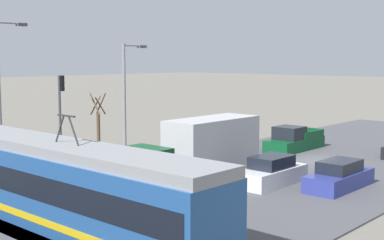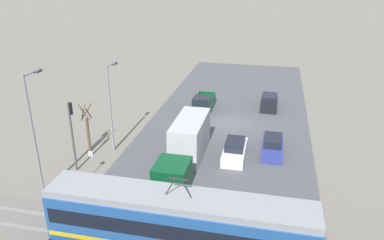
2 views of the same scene
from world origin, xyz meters
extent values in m
plane|color=slate|center=(0.00, 0.00, 0.00)|extent=(320.00, 320.00, 0.00)
cube|color=#4C4C51|center=(0.00, 0.00, 0.04)|extent=(16.28, 49.18, 0.08)
cube|color=gray|center=(0.00, 18.20, 0.15)|extent=(56.69, 0.10, 0.14)
cube|color=#235193|center=(0.39, 18.92, 1.54)|extent=(15.42, 2.67, 2.93)
cube|color=black|center=(0.39, 18.92, 1.89)|extent=(14.96, 2.70, 0.98)
cube|color=gold|center=(0.39, 18.92, 0.64)|extent=(15.27, 2.71, 0.28)
cube|color=gray|center=(0.39, 18.92, 3.21)|extent=(15.42, 2.45, 0.42)
cylinder|color=#2D2D33|center=(-0.06, 18.92, 3.97)|extent=(0.66, 0.07, 1.15)
cylinder|color=#2D2D33|center=(0.84, 18.92, 3.97)|extent=(0.66, 0.07, 1.15)
cube|color=#2D2D33|center=(0.39, 18.92, 4.52)|extent=(1.10, 0.08, 0.06)
cube|color=#0C4723|center=(2.29, 13.52, 1.19)|extent=(2.41, 2.78, 2.23)
cube|color=#B2B2B7|center=(2.29, 7.78, 1.72)|extent=(2.41, 5.91, 3.28)
cube|color=#196B38|center=(3.51, 7.78, 2.05)|extent=(0.02, 2.96, 0.82)
cube|color=#0C4723|center=(3.23, -2.78, 0.51)|extent=(2.04, 5.32, 0.86)
cube|color=black|center=(3.23, -2.03, 1.40)|extent=(1.88, 1.81, 0.93)
cube|color=#0C4723|center=(4.17, -3.90, 1.19)|extent=(0.12, 2.66, 0.50)
cube|color=#0C4723|center=(2.29, -3.90, 1.19)|extent=(0.12, 2.66, 0.50)
cube|color=#0C4723|center=(3.23, -5.33, 1.19)|extent=(1.88, 0.21, 0.50)
cube|color=red|center=(4.02, -5.41, 0.77)|extent=(0.14, 0.04, 0.18)
cube|color=black|center=(-3.98, -5.51, 0.50)|extent=(1.86, 4.66, 0.84)
cube|color=black|center=(-3.98, -5.51, 1.22)|extent=(1.60, 2.42, 0.61)
cube|color=silver|center=(-1.53, 7.43, 0.52)|extent=(1.81, 4.46, 0.88)
cube|color=black|center=(-1.53, 7.43, 1.29)|extent=(1.56, 2.32, 0.65)
cube|color=navy|center=(-4.64, 5.85, 0.50)|extent=(1.78, 4.60, 0.84)
cube|color=black|center=(-4.64, 5.85, 1.23)|extent=(1.53, 2.39, 0.62)
cylinder|color=#47474C|center=(10.62, 12.29, 2.85)|extent=(0.16, 0.16, 5.70)
cube|color=black|center=(10.62, 12.11, 5.23)|extent=(0.28, 0.22, 0.95)
sphere|color=red|center=(10.62, 11.99, 5.55)|extent=(0.18, 0.18, 0.18)
sphere|color=#3C2C06|center=(10.62, 11.99, 5.23)|extent=(0.18, 0.18, 0.18)
sphere|color=black|center=(10.62, 11.99, 4.91)|extent=(0.18, 0.18, 0.18)
cylinder|color=brown|center=(11.11, 8.99, 1.57)|extent=(0.24, 0.24, 3.14)
cylinder|color=brown|center=(11.36, 8.99, 3.64)|extent=(0.09, 0.88, 1.21)
cylinder|color=brown|center=(11.11, 9.24, 3.75)|extent=(1.06, 0.09, 1.47)
cylinder|color=brown|center=(10.86, 8.99, 3.64)|extent=(0.09, 0.88, 1.21)
cylinder|color=brown|center=(11.11, 8.74, 3.75)|extent=(1.06, 0.09, 1.47)
cylinder|color=gray|center=(11.34, 15.81, 4.43)|extent=(0.20, 0.20, 8.86)
cylinder|color=gray|center=(11.34, 15.01, 8.74)|extent=(0.12, 1.60, 0.12)
cube|color=#515156|center=(11.34, 14.26, 8.68)|extent=(0.36, 0.60, 0.18)
cylinder|color=gray|center=(9.12, 8.41, 3.84)|extent=(0.20, 0.20, 7.68)
cylinder|color=gray|center=(9.12, 7.61, 7.56)|extent=(0.12, 1.60, 0.12)
cube|color=#515156|center=(9.12, 6.86, 7.50)|extent=(0.36, 0.60, 0.18)
cylinder|color=gray|center=(9.09, 12.60, 1.00)|extent=(0.06, 0.06, 2.01)
cube|color=white|center=(9.09, 12.57, 1.79)|extent=(0.32, 0.02, 0.44)
cube|color=red|center=(9.09, 12.56, 1.79)|extent=(0.31, 0.01, 0.10)
camera|label=1|loc=(-17.02, 30.97, 6.74)|focal=50.00mm
camera|label=2|loc=(-4.18, 35.85, 15.35)|focal=35.00mm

